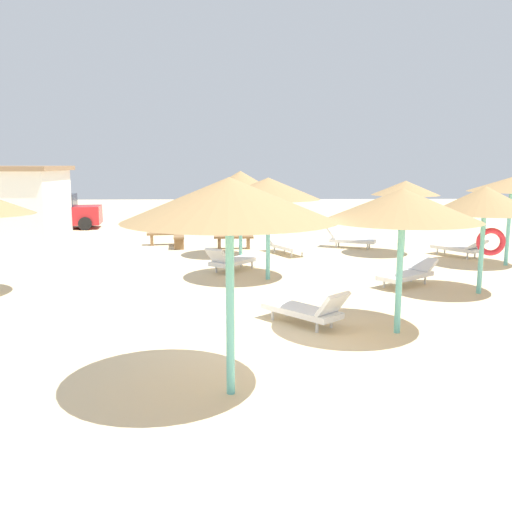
# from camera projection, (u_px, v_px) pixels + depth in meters

# --- Properties ---
(ground_plane) EXTENTS (80.00, 80.00, 0.00)m
(ground_plane) POSITION_uv_depth(u_px,v_px,m) (261.00, 354.00, 9.45)
(ground_plane) COLOR beige
(parasol_0) EXTENTS (2.91, 2.91, 2.78)m
(parasol_0) POSITION_uv_depth(u_px,v_px,m) (402.00, 205.00, 10.24)
(parasol_0) COLOR #6BC6BC
(parasol_0) RESTS_ON ground
(parasol_1) EXTENTS (2.87, 2.87, 2.84)m
(parasol_1) POSITION_uv_depth(u_px,v_px,m) (268.00, 189.00, 15.08)
(parasol_1) COLOR #6BC6BC
(parasol_1) RESTS_ON ground
(parasol_2) EXTENTS (2.53, 2.53, 2.68)m
(parasol_2) POSITION_uv_depth(u_px,v_px,m) (485.00, 201.00, 13.45)
(parasol_2) COLOR #6BC6BC
(parasol_2) RESTS_ON ground
(parasol_4) EXTENTS (2.68, 2.68, 2.80)m
(parasol_4) POSITION_uv_depth(u_px,v_px,m) (512.00, 185.00, 17.17)
(parasol_4) COLOR #6BC6BC
(parasol_4) RESTS_ON ground
(parasol_5) EXTENTS (2.36, 2.36, 2.62)m
(parasol_5) POSITION_uv_depth(u_px,v_px,m) (406.00, 188.00, 19.25)
(parasol_5) COLOR #6BC6BC
(parasol_5) RESTS_ON ground
(parasol_6) EXTENTS (2.23, 2.23, 2.96)m
(parasol_6) POSITION_uv_depth(u_px,v_px,m) (240.00, 181.00, 18.84)
(parasol_6) COLOR #6BC6BC
(parasol_6) RESTS_ON ground
(parasol_8) EXTENTS (2.93, 2.93, 3.06)m
(parasol_8) POSITION_uv_depth(u_px,v_px,m) (229.00, 200.00, 7.39)
(parasol_8) COLOR #6BC6BC
(parasol_8) RESTS_ON ground
(lounger_0) EXTENTS (1.72, 1.80, 0.80)m
(lounger_0) POSITION_uv_depth(u_px,v_px,m) (306.00, 310.00, 11.07)
(lounger_0) COLOR white
(lounger_0) RESTS_ON ground
(lounger_1) EXTENTS (1.65, 1.85, 0.79)m
(lounger_1) POSITION_uv_depth(u_px,v_px,m) (232.00, 260.00, 16.63)
(lounger_1) COLOR white
(lounger_1) RESTS_ON ground
(lounger_2) EXTENTS (1.90, 1.67, 0.67)m
(lounger_2) POSITION_uv_depth(u_px,v_px,m) (408.00, 274.00, 14.71)
(lounger_2) COLOR white
(lounger_2) RESTS_ON ground
(lounger_4) EXTENTS (1.61, 1.93, 0.67)m
(lounger_4) POSITION_uv_depth(u_px,v_px,m) (460.00, 248.00, 19.16)
(lounger_4) COLOR white
(lounger_4) RESTS_ON ground
(lounger_5) EXTENTS (1.95, 1.30, 0.80)m
(lounger_5) POSITION_uv_depth(u_px,v_px,m) (349.00, 239.00, 21.16)
(lounger_5) COLOR white
(lounger_5) RESTS_ON ground
(lounger_6) EXTENTS (1.42, 2.00, 0.62)m
(lounger_6) POSITION_uv_depth(u_px,v_px,m) (286.00, 245.00, 19.74)
(lounger_6) COLOR white
(lounger_6) RESTS_ON ground
(bench_0) EXTENTS (1.51, 0.44, 0.49)m
(bench_0) POSITION_uv_depth(u_px,v_px,m) (234.00, 240.00, 20.91)
(bench_0) COLOR brown
(bench_0) RESTS_ON ground
(bench_1) EXTENTS (0.56, 1.53, 0.49)m
(bench_1) POSITION_uv_depth(u_px,v_px,m) (179.00, 239.00, 21.24)
(bench_1) COLOR brown
(bench_1) RESTS_ON ground
(bench_2) EXTENTS (1.55, 0.65, 0.49)m
(bench_2) POSITION_uv_depth(u_px,v_px,m) (166.00, 236.00, 21.91)
(bench_2) COLOR brown
(bench_2) RESTS_ON ground
(parked_car) EXTENTS (4.19, 2.40, 1.72)m
(parked_car) POSITION_uv_depth(u_px,v_px,m) (58.00, 212.00, 27.17)
(parked_car) COLOR #B21E23
(parked_car) RESTS_ON ground
(beach_cabana) EXTENTS (4.75, 4.26, 3.09)m
(beach_cabana) POSITION_uv_depth(u_px,v_px,m) (9.00, 201.00, 24.45)
(beach_cabana) COLOR white
(beach_cabana) RESTS_ON ground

